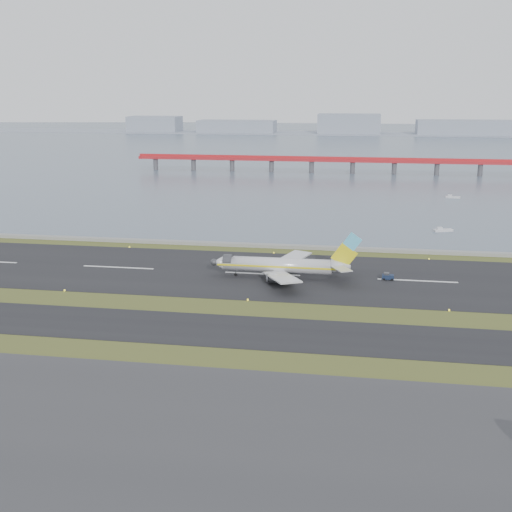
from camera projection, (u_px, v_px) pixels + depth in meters
The scene contains 12 objects.
ground at pixel (242, 311), 140.75m from camera, with size 1000.00×1000.00×0.00m, color #334518.
apron_strip at pixel (170, 442), 88.17m from camera, with size 1000.00×50.00×0.10m, color #323234.
taxiway_strip at pixel (231, 331), 129.27m from camera, with size 1000.00×18.00×0.10m, color black.
runway_strip at pixel (262, 274), 169.42m from camera, with size 1000.00×45.00×0.10m, color black.
seawall at pixel (277, 246), 197.99m from camera, with size 1000.00×2.50×1.00m, color gray.
bay_water at pixel (334, 145), 580.48m from camera, with size 1400.00×800.00×1.30m, color #4B5C6C.
red_pier at pixel (353, 161), 374.82m from camera, with size 260.00×5.00×10.20m.
far_shoreline at pixel (352, 128), 729.81m from camera, with size 1400.00×80.00×60.50m.
airliner at pixel (283, 265), 164.87m from camera, with size 38.52×32.89×12.80m.
pushback_tug at pixel (388, 276), 164.01m from camera, with size 3.01×1.84×1.90m.
workboat_near at pixel (442, 230), 220.78m from camera, with size 6.92×4.14×1.60m.
workboat_far at pixel (452, 197), 289.88m from camera, with size 6.47×2.51×1.54m.
Camera 1 is at (24.38, -131.06, 46.91)m, focal length 45.00 mm.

